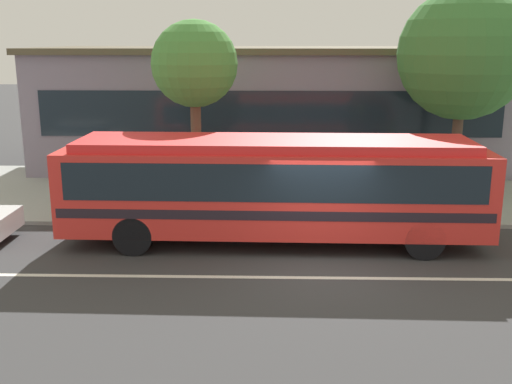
# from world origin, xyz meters

# --- Properties ---
(ground_plane) EXTENTS (120.00, 120.00, 0.00)m
(ground_plane) POSITION_xyz_m (0.00, 0.00, 0.00)
(ground_plane) COLOR #373738
(sidewalk_slab) EXTENTS (60.00, 8.00, 0.12)m
(sidewalk_slab) POSITION_xyz_m (0.00, 7.07, 0.06)
(sidewalk_slab) COLOR #979A95
(sidewalk_slab) RESTS_ON ground_plane
(lane_stripe_center) EXTENTS (56.00, 0.16, 0.01)m
(lane_stripe_center) POSITION_xyz_m (0.00, -0.80, 0.00)
(lane_stripe_center) COLOR silver
(lane_stripe_center) RESTS_ON ground_plane
(transit_bus) EXTENTS (11.08, 2.77, 2.81)m
(transit_bus) POSITION_xyz_m (-1.12, 1.72, 1.64)
(transit_bus) COLOR red
(transit_bus) RESTS_ON ground_plane
(pedestrian_waiting_near_sign) EXTENTS (0.48, 0.48, 1.68)m
(pedestrian_waiting_near_sign) POSITION_xyz_m (4.26, 3.47, 1.10)
(pedestrian_waiting_near_sign) COLOR #71654B
(pedestrian_waiting_near_sign) RESTS_ON sidewalk_slab
(bus_stop_sign) EXTENTS (0.16, 0.43, 2.40)m
(bus_stop_sign) POSITION_xyz_m (2.86, 3.47, 1.66)
(bus_stop_sign) COLOR gray
(bus_stop_sign) RESTS_ON sidewalk_slab
(street_tree_near_stop) EXTENTS (2.75, 2.75, 5.81)m
(street_tree_near_stop) POSITION_xyz_m (-3.65, 5.69, 4.51)
(street_tree_near_stop) COLOR brown
(street_tree_near_stop) RESTS_ON sidewalk_slab
(street_tree_mid_block) EXTENTS (4.27, 4.27, 6.86)m
(street_tree_mid_block) POSITION_xyz_m (5.03, 6.56, 4.83)
(street_tree_mid_block) COLOR brown
(street_tree_mid_block) RESTS_ON sidewalk_slab
(station_building) EXTENTS (19.19, 7.85, 4.99)m
(station_building) POSITION_xyz_m (-1.28, 12.53, 2.50)
(station_building) COLOR gray
(station_building) RESTS_ON ground_plane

